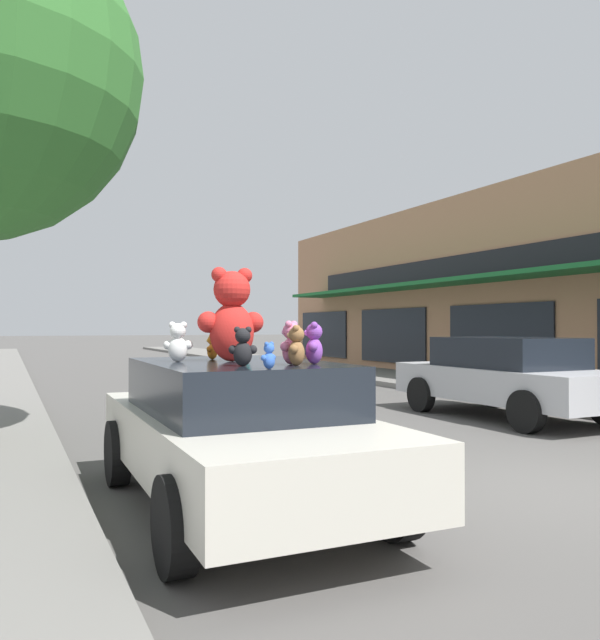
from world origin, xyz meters
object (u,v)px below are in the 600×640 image
teddy_bear_pink (291,343)px  plush_art_car (236,428)px  teddy_bear_orange (212,347)px  teddy_bear_purple (314,344)px  teddy_bear_giant (232,316)px  teddy_bear_brown (296,346)px  teddy_bear_teal (244,347)px  teddy_bear_white (178,342)px  parked_car_far_center (507,375)px  teddy_bear_blue (269,356)px  teddy_bear_black (243,347)px

teddy_bear_pink → plush_art_car: bearing=-106.9°
plush_art_car → teddy_bear_orange: size_ratio=17.12×
teddy_bear_purple → teddy_bear_orange: size_ratio=1.46×
teddy_bear_giant → teddy_bear_brown: (0.28, -0.86, -0.26)m
teddy_bear_pink → teddy_bear_teal: 0.85m
plush_art_car → teddy_bear_giant: (-0.03, 0.05, 1.06)m
teddy_bear_white → teddy_bear_pink: teddy_bear_pink is taller
teddy_bear_giant → parked_car_far_center: size_ratio=0.20×
teddy_bear_purple → teddy_bear_white: 1.32m
teddy_bear_pink → parked_car_far_center: teddy_bear_pink is taller
teddy_bear_white → teddy_bear_blue: 1.37m
teddy_bear_teal → teddy_bear_orange: teddy_bear_teal is taller
parked_car_far_center → plush_art_car: bearing=-152.8°
teddy_bear_teal → teddy_bear_black: 0.92m
teddy_bear_blue → teddy_bear_giant: bearing=-121.9°
teddy_bear_teal → teddy_bear_orange: 0.38m
teddy_bear_brown → teddy_bear_pink: 0.17m
teddy_bear_giant → parked_car_far_center: 7.45m
teddy_bear_orange → teddy_bear_black: teddy_bear_black is taller
teddy_bear_giant → teddy_bear_blue: size_ratio=4.20×
teddy_bear_brown → teddy_bear_pink: teddy_bear_pink is taller
plush_art_car → parked_car_far_center: 7.39m
teddy_bear_blue → parked_car_far_center: size_ratio=0.05×
plush_art_car → teddy_bear_teal: (0.15, 0.19, 0.76)m
teddy_bear_purple → teddy_bear_black: (-0.67, -0.01, -0.02)m
teddy_bear_teal → teddy_bear_blue: (-0.26, -1.30, -0.03)m
teddy_bear_pink → teddy_bear_blue: size_ratio=1.79×
teddy_bear_purple → teddy_bear_blue: bearing=-28.7°
teddy_bear_giant → teddy_bear_orange: teddy_bear_giant is taller
teddy_bear_white → parked_car_far_center: size_ratio=0.08×
teddy_bear_white → teddy_bear_blue: (0.39, -1.31, -0.08)m
teddy_bear_white → teddy_bear_orange: size_ratio=1.47×
plush_art_car → teddy_bear_teal: bearing=54.0°
teddy_bear_purple → teddy_bear_orange: teddy_bear_purple is taller
teddy_bear_pink → teddy_bear_giant: bearing=-106.8°
teddy_bear_pink → teddy_bear_teal: size_ratio=1.40×
teddy_bear_pink → teddy_bear_white: bearing=-87.9°
teddy_bear_brown → teddy_bear_teal: 1.01m
teddy_bear_giant → teddy_bear_black: (-0.15, -0.72, -0.27)m
teddy_bear_teal → parked_car_far_center: (6.43, 3.18, -0.71)m
teddy_bear_purple → teddy_bear_black: teddy_bear_purple is taller
teddy_bear_giant → teddy_bear_teal: bearing=-138.4°
teddy_bear_teal → teddy_bear_black: bearing=60.0°
plush_art_car → teddy_bear_white: (-0.50, 0.21, 0.81)m
teddy_bear_brown → plush_art_car: bearing=-130.3°
teddy_bear_purple → teddy_bear_white: teddy_bear_white is taller
teddy_bear_giant → teddy_bear_teal: 0.37m
teddy_bear_white → teddy_bear_black: bearing=131.1°
teddy_bear_purple → teddy_bear_orange: 1.29m
teddy_bear_giant → teddy_bear_pink: (0.30, -0.70, -0.25)m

